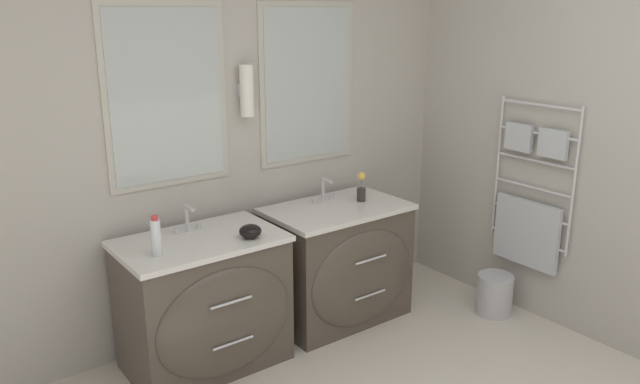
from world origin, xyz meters
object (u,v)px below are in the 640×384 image
toiletry_bottle (156,237)px  waste_bin (495,293)px  amenity_bowl (250,231)px  flower_vase (361,188)px  vanity_left (206,303)px  vanity_right (340,263)px

toiletry_bottle → waste_bin: toiletry_bottle is taller
amenity_bowl → flower_vase: 0.97m
vanity_left → vanity_right: size_ratio=1.00×
toiletry_bottle → amenity_bowl: 0.54m
flower_vase → amenity_bowl: bearing=-170.5°
vanity_right → vanity_left: bearing=180.0°
vanity_left → amenity_bowl: (0.24, -0.12, 0.43)m
vanity_right → waste_bin: (0.90, -0.58, -0.26)m
vanity_left → waste_bin: vanity_left is taller
vanity_right → flower_vase: 0.52m
vanity_right → amenity_bowl: bearing=-170.9°
flower_vase → waste_bin: 1.18m
toiletry_bottle → waste_bin: (2.18, -0.53, -0.75)m
vanity_left → toiletry_bottle: (-0.29, -0.06, 0.49)m
vanity_left → vanity_right: (0.99, 0.00, 0.00)m
waste_bin → amenity_bowl: bearing=164.2°
vanity_left → amenity_bowl: size_ratio=7.18×
flower_vase → waste_bin: bearing=-42.0°
flower_vase → waste_bin: size_ratio=0.71×
vanity_left → waste_bin: (1.89, -0.58, -0.26)m
toiletry_bottle → flower_vase: 1.49m
vanity_right → amenity_bowl: 0.87m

